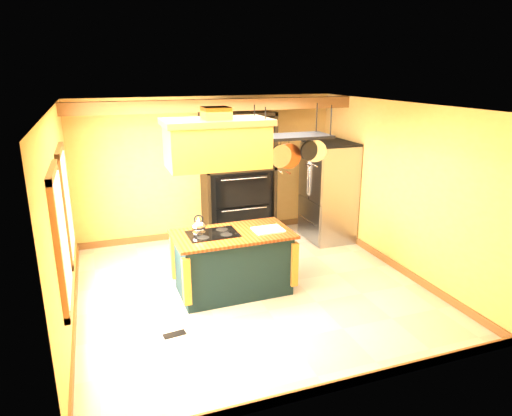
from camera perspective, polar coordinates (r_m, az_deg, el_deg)
floor at (r=7.02m, az=-0.69°, el=-9.91°), size 5.00×5.00×0.00m
ceiling at (r=6.28m, az=-0.78°, el=12.65°), size 5.00×5.00×0.00m
wall_back at (r=8.85m, az=-6.02°, el=4.99°), size 5.00×0.02×2.70m
wall_front at (r=4.38m, az=10.08°, el=-7.91°), size 5.00×0.02×2.70m
wall_left at (r=6.21m, az=-23.10°, el=-1.49°), size 0.02×5.00×2.70m
wall_right at (r=7.68m, az=17.23°, el=2.46°), size 0.02×5.00×2.70m
ceiling_beam at (r=7.91m, az=-4.87°, el=12.68°), size 5.00×0.15×0.20m
window_near at (r=5.44m, az=-23.17°, el=-3.48°), size 0.06×1.06×1.56m
window_far at (r=6.77m, az=-22.63°, el=0.46°), size 0.06×1.06×1.56m
kitchen_island at (r=6.73m, az=-2.90°, el=-6.74°), size 1.72×0.98×1.11m
range_hood at (r=6.18m, az=-4.92°, el=8.27°), size 1.42×0.80×0.80m
pot_rack at (r=6.57m, az=4.51°, el=8.03°), size 1.17×0.54×0.92m
refrigerator at (r=8.78m, az=8.98°, el=1.77°), size 0.80×0.95×1.85m
hutch at (r=8.84m, az=-2.25°, el=2.22°), size 1.37×0.62×2.42m
floor_register at (r=5.99m, az=-10.17°, el=-15.27°), size 0.29×0.15×0.01m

